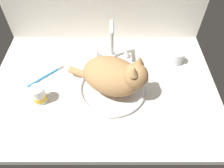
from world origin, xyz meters
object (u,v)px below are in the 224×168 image
(cat, at_px, (116,76))
(pill_bottle, at_px, (39,95))
(faucet, at_px, (112,45))
(metal_jar, at_px, (178,58))
(sink_basin, at_px, (112,88))
(toothbrush, at_px, (47,75))

(cat, distance_m, pill_bottle, 0.34)
(faucet, xyz_separation_m, metal_jar, (0.33, -0.03, -0.05))
(faucet, distance_m, cat, 0.22)
(faucet, xyz_separation_m, pill_bottle, (-0.31, -0.28, -0.05))
(sink_basin, relative_size, cat, 0.87)
(sink_basin, xyz_separation_m, metal_jar, (0.33, 0.18, 0.02))
(toothbrush, bearing_deg, pill_bottle, -87.82)
(faucet, distance_m, toothbrush, 0.35)
(metal_jar, bearing_deg, toothbrush, -171.54)
(cat, bearing_deg, metal_jar, 30.67)
(faucet, bearing_deg, toothbrush, -157.60)
(cat, bearing_deg, pill_bottle, -170.53)
(faucet, height_order, pill_bottle, faucet)
(sink_basin, height_order, metal_jar, metal_jar)
(metal_jar, relative_size, toothbrush, 0.45)
(sink_basin, bearing_deg, toothbrush, 165.40)
(cat, xyz_separation_m, metal_jar, (0.32, 0.19, -0.07))
(pill_bottle, xyz_separation_m, metal_jar, (0.65, 0.24, -0.01))
(pill_bottle, height_order, toothbrush, pill_bottle)
(sink_basin, relative_size, pill_bottle, 3.70)
(sink_basin, distance_m, pill_bottle, 0.32)
(faucet, relative_size, pill_bottle, 2.63)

